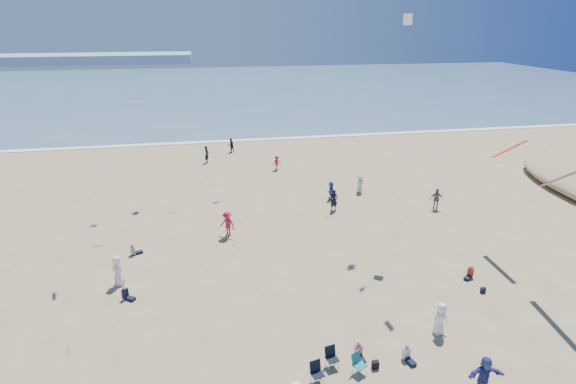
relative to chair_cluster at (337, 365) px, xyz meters
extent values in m
cube|color=#476B84|center=(-3.11, 92.82, -0.47)|extent=(220.00, 100.00, 0.06)
cube|color=white|center=(-3.11, 42.82, -0.46)|extent=(220.00, 1.20, 0.08)
cube|color=#7A8EA8|center=(-63.11, 167.82, 1.10)|extent=(110.00, 20.00, 3.20)
imported|color=black|center=(5.13, 18.04, 0.42)|extent=(0.76, 0.59, 1.84)
imported|color=silver|center=(8.64, 21.59, 0.33)|extent=(0.74, 0.93, 1.65)
imported|color=slate|center=(13.70, 16.76, 0.40)|extent=(1.14, 0.77, 1.80)
imported|color=#364F95|center=(5.60, 20.66, 0.30)|extent=(0.98, 1.55, 1.60)
imported|color=white|center=(-10.77, 9.57, 0.46)|extent=(0.68, 0.98, 1.92)
imported|color=black|center=(-5.02, 33.81, 0.44)|extent=(0.65, 0.80, 1.89)
imported|color=#B0193C|center=(-3.92, 14.93, 0.46)|extent=(1.41, 1.33, 1.92)
imported|color=navy|center=(5.90, -2.08, 0.36)|extent=(1.64, 0.63, 1.73)
imported|color=#BD1B3C|center=(2.23, 29.81, 0.26)|extent=(1.10, 0.80, 1.52)
imported|color=black|center=(-2.09, 37.67, 0.34)|extent=(1.03, 0.97, 1.68)
imported|color=white|center=(5.93, 1.75, 0.38)|extent=(0.96, 0.73, 1.77)
cube|color=black|center=(1.86, 0.03, -0.31)|extent=(0.30, 0.22, 0.38)
cube|color=black|center=(10.31, 4.65, -0.33)|extent=(0.28, 0.18, 0.34)
cube|color=silver|center=(8.56, 14.35, 14.49)|extent=(0.63, 0.51, 0.70)
cube|color=#6C238C|center=(13.94, 4.56, 6.47)|extent=(0.35, 3.14, 2.21)
cube|color=#F8401A|center=(14.60, 10.14, 6.46)|extent=(0.35, 2.64, 1.87)
camera|label=1|loc=(-5.13, -15.29, 14.45)|focal=28.00mm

